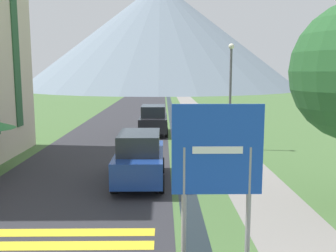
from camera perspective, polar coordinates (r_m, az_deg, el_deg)
name	(u,v)px	position (r m, az deg, el deg)	size (l,w,h in m)	color
ground_plane	(157,134)	(23.53, -1.76, -1.26)	(160.00, 160.00, 0.00)	#476B38
road	(131,116)	(33.55, -5.72, 1.57)	(6.40, 60.00, 0.01)	#2D2D33
footpath	(199,116)	(33.57, 4.71, 1.59)	(2.20, 60.00, 0.01)	gray
drainage_channel	(172,116)	(33.43, 0.61, 1.58)	(0.60, 60.00, 0.00)	black
mountain_distant	(160,36)	(90.92, -1.23, 13.55)	(64.25, 64.25, 24.53)	slate
road_sign	(217,164)	(7.31, 7.49, -5.75)	(1.76, 0.11, 3.29)	gray
parked_car_near	(140,157)	(13.21, -4.32, -4.81)	(1.73, 3.96, 1.82)	navy
parked_car_far	(153,120)	(23.45, -2.23, 0.95)	(1.79, 3.97, 1.82)	black
streetlamp	(230,88)	(18.84, 9.49, 5.78)	(0.28, 0.28, 5.26)	#515156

